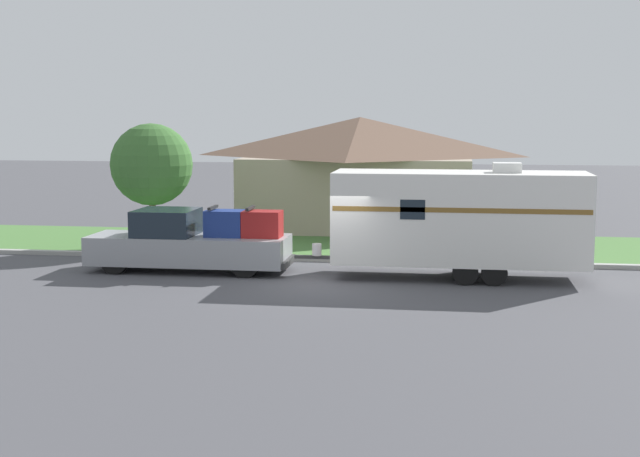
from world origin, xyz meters
TOP-DOWN VIEW (x-y plane):
  - ground_plane at (0.00, 0.00)m, footprint 120.00×120.00m
  - curb_strip at (0.00, 3.75)m, footprint 80.00×0.30m
  - lawn_strip at (0.00, 7.40)m, footprint 80.00×7.00m
  - house_across_street at (-0.35, 12.88)m, footprint 10.01×7.52m
  - pickup_truck at (-4.35, 1.39)m, footprint 6.22×1.96m
  - travel_trailer at (3.80, 1.39)m, footprint 8.57×2.29m
  - mailbox at (-3.04, 4.77)m, footprint 0.48×0.20m
  - tree_in_yard at (-7.12, 5.89)m, footprint 2.94×2.94m

SIDE VIEW (x-z plane):
  - ground_plane at x=0.00m, z-range 0.00..0.00m
  - lawn_strip at x=0.00m, z-range 0.00..0.03m
  - curb_strip at x=0.00m, z-range 0.00..0.14m
  - pickup_truck at x=-4.35m, z-range -0.13..1.89m
  - mailbox at x=-3.04m, z-range 0.36..1.70m
  - travel_trailer at x=3.80m, z-range 0.09..3.50m
  - house_across_street at x=-0.35m, z-range 0.08..4.74m
  - tree_in_yard at x=-7.12m, z-range 0.75..5.22m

